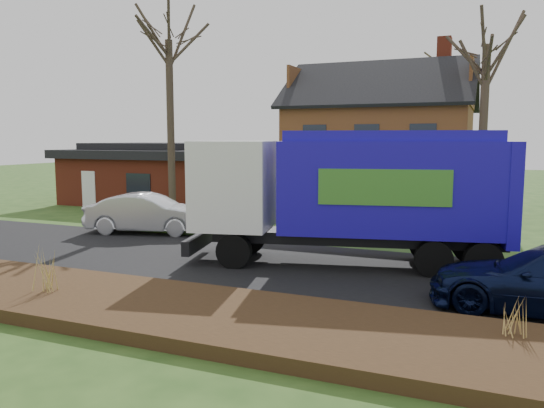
% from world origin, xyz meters
% --- Properties ---
extents(ground, '(120.00, 120.00, 0.00)m').
position_xyz_m(ground, '(0.00, 0.00, 0.00)').
color(ground, '#264617').
rests_on(ground, ground).
extents(road, '(80.00, 7.00, 0.02)m').
position_xyz_m(road, '(0.00, 0.00, 0.01)').
color(road, black).
rests_on(road, ground).
extents(mulch_verge, '(80.00, 3.50, 0.30)m').
position_xyz_m(mulch_verge, '(0.00, -5.30, 0.15)').
color(mulch_verge, black).
rests_on(mulch_verge, ground).
extents(main_house, '(12.95, 8.95, 9.26)m').
position_xyz_m(main_house, '(1.49, 13.91, 4.03)').
color(main_house, beige).
rests_on(main_house, ground).
extents(ranch_house, '(9.80, 8.20, 3.70)m').
position_xyz_m(ranch_house, '(-12.00, 13.00, 1.81)').
color(ranch_house, '#993721').
rests_on(ranch_house, ground).
extents(garbage_truck, '(10.12, 4.62, 4.20)m').
position_xyz_m(garbage_truck, '(3.65, 1.09, 2.42)').
color(garbage_truck, black).
rests_on(garbage_truck, ground).
extents(silver_sedan, '(5.35, 2.99, 1.67)m').
position_xyz_m(silver_sedan, '(-5.70, 3.38, 0.84)').
color(silver_sedan, '#B8BBC1').
rests_on(silver_sedan, ground).
extents(tree_front_west, '(4.12, 4.12, 12.25)m').
position_xyz_m(tree_front_west, '(-7.46, 7.94, 10.09)').
color(tree_front_west, '#3E3125').
rests_on(tree_front_west, ground).
extents(tree_front_east, '(4.11, 4.11, 11.41)m').
position_xyz_m(tree_front_east, '(7.16, 10.12, 9.27)').
color(tree_front_east, '#433428').
rests_on(tree_front_east, ground).
extents(tree_back, '(3.71, 3.71, 11.74)m').
position_xyz_m(tree_back, '(5.40, 23.41, 9.78)').
color(tree_back, '#433928').
rests_on(tree_back, ground).
extents(grass_clump_mid, '(0.38, 0.32, 1.07)m').
position_xyz_m(grass_clump_mid, '(-2.27, -5.56, 0.84)').
color(grass_clump_mid, tan).
rests_on(grass_clump_mid, mulch_verge).
extents(grass_clump_east, '(0.31, 0.25, 0.77)m').
position_xyz_m(grass_clump_east, '(8.10, -4.44, 0.69)').
color(grass_clump_east, tan).
rests_on(grass_clump_east, mulch_verge).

